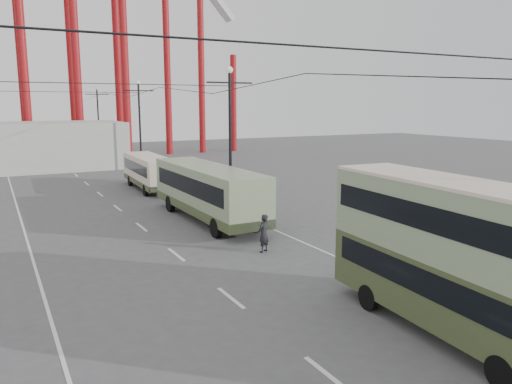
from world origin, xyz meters
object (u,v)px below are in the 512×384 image
single_decker_green (208,190)px  pedestrian (264,233)px  double_decker_bus (451,250)px  single_decker_cream (149,171)px

single_decker_green → pedestrian: 7.40m
double_decker_bus → pedestrian: (-0.74, 10.17, -1.75)m
double_decker_bus → single_decker_green: (-0.53, 17.51, -0.81)m
single_decker_cream → pedestrian: size_ratio=4.90×
double_decker_bus → pedestrian: 10.35m
double_decker_bus → single_decker_green: double_decker_bus is taller
double_decker_bus → pedestrian: bearing=97.8°
double_decker_bus → single_decker_cream: (-0.54, 30.03, -1.11)m
single_decker_green → single_decker_cream: single_decker_green is taller
single_decker_green → single_decker_cream: (-0.01, 12.52, -0.29)m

